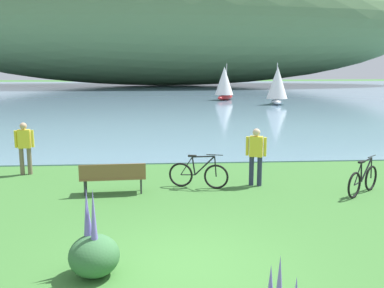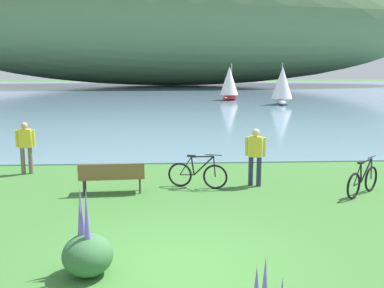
{
  "view_description": "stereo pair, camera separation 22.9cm",
  "coord_description": "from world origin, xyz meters",
  "px_view_note": "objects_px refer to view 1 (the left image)",
  "views": [
    {
      "loc": [
        -0.4,
        -7.15,
        3.52
      ],
      "look_at": [
        0.57,
        6.63,
        1.0
      ],
      "focal_mm": 40.47,
      "sensor_mm": 36.0,
      "label": 1
    },
    {
      "loc": [
        -0.17,
        -7.16,
        3.52
      ],
      "look_at": [
        0.57,
        6.63,
        1.0
      ],
      "focal_mm": 40.47,
      "sensor_mm": 36.0,
      "label": 2
    }
  ],
  "objects_px": {
    "person_on_the_grass": "(256,153)",
    "sailboat_nearest_to_shore": "(224,83)",
    "person_at_shoreline": "(25,145)",
    "bicycle_leaning_near_bench": "(363,180)",
    "bicycle_beside_path": "(198,174)",
    "park_bench_near_camera": "(113,176)",
    "sailboat_mid_bay": "(277,85)"
  },
  "relations": [
    {
      "from": "bicycle_beside_path",
      "to": "sailboat_mid_bay",
      "type": "bearing_deg",
      "value": 70.42
    },
    {
      "from": "sailboat_nearest_to_shore",
      "to": "sailboat_mid_bay",
      "type": "height_order",
      "value": "sailboat_mid_bay"
    },
    {
      "from": "person_on_the_grass",
      "to": "sailboat_nearest_to_shore",
      "type": "distance_m",
      "value": 31.53
    },
    {
      "from": "bicycle_leaning_near_bench",
      "to": "person_at_shoreline",
      "type": "relative_size",
      "value": 0.81
    },
    {
      "from": "person_at_shoreline",
      "to": "sailboat_nearest_to_shore",
      "type": "relative_size",
      "value": 0.47
    },
    {
      "from": "bicycle_leaning_near_bench",
      "to": "person_on_the_grass",
      "type": "height_order",
      "value": "person_on_the_grass"
    },
    {
      "from": "person_on_the_grass",
      "to": "sailboat_nearest_to_shore",
      "type": "relative_size",
      "value": 0.47
    },
    {
      "from": "bicycle_beside_path",
      "to": "person_on_the_grass",
      "type": "xyz_separation_m",
      "value": [
        1.7,
        0.13,
        0.58
      ]
    },
    {
      "from": "bicycle_leaning_near_bench",
      "to": "sailboat_mid_bay",
      "type": "relative_size",
      "value": 0.37
    },
    {
      "from": "bicycle_beside_path",
      "to": "person_at_shoreline",
      "type": "bearing_deg",
      "value": 160.33
    },
    {
      "from": "park_bench_near_camera",
      "to": "sailboat_nearest_to_shore",
      "type": "distance_m",
      "value": 32.83
    },
    {
      "from": "person_at_shoreline",
      "to": "sailboat_mid_bay",
      "type": "bearing_deg",
      "value": 58.53
    },
    {
      "from": "park_bench_near_camera",
      "to": "person_at_shoreline",
      "type": "bearing_deg",
      "value": 141.97
    },
    {
      "from": "sailboat_nearest_to_shore",
      "to": "person_at_shoreline",
      "type": "bearing_deg",
      "value": -110.1
    },
    {
      "from": "park_bench_near_camera",
      "to": "person_on_the_grass",
      "type": "distance_m",
      "value": 4.18
    },
    {
      "from": "park_bench_near_camera",
      "to": "person_at_shoreline",
      "type": "relative_size",
      "value": 1.07
    },
    {
      "from": "bicycle_beside_path",
      "to": "sailboat_nearest_to_shore",
      "type": "bearing_deg",
      "value": 80.43
    },
    {
      "from": "bicycle_beside_path",
      "to": "sailboat_mid_bay",
      "type": "height_order",
      "value": "sailboat_mid_bay"
    },
    {
      "from": "bicycle_beside_path",
      "to": "person_at_shoreline",
      "type": "height_order",
      "value": "person_at_shoreline"
    },
    {
      "from": "person_at_shoreline",
      "to": "person_on_the_grass",
      "type": "height_order",
      "value": "same"
    },
    {
      "from": "park_bench_near_camera",
      "to": "sailboat_nearest_to_shore",
      "type": "relative_size",
      "value": 0.5
    },
    {
      "from": "bicycle_beside_path",
      "to": "sailboat_nearest_to_shore",
      "type": "xyz_separation_m",
      "value": [
        5.3,
        31.44,
        1.36
      ]
    },
    {
      "from": "bicycle_leaning_near_bench",
      "to": "sailboat_mid_bay",
      "type": "bearing_deg",
      "value": 79.94
    },
    {
      "from": "sailboat_mid_bay",
      "to": "person_at_shoreline",
      "type": "bearing_deg",
      "value": -121.47
    },
    {
      "from": "person_at_shoreline",
      "to": "sailboat_nearest_to_shore",
      "type": "xyz_separation_m",
      "value": [
        10.79,
        29.48,
        0.78
      ]
    },
    {
      "from": "bicycle_leaning_near_bench",
      "to": "bicycle_beside_path",
      "type": "relative_size",
      "value": 0.81
    },
    {
      "from": "person_at_shoreline",
      "to": "sailboat_nearest_to_shore",
      "type": "distance_m",
      "value": 31.4
    },
    {
      "from": "sailboat_nearest_to_shore",
      "to": "bicycle_beside_path",
      "type": "bearing_deg",
      "value": -99.57
    },
    {
      "from": "park_bench_near_camera",
      "to": "sailboat_nearest_to_shore",
      "type": "bearing_deg",
      "value": 76.41
    },
    {
      "from": "person_on_the_grass",
      "to": "sailboat_mid_bay",
      "type": "distance_m",
      "value": 27.06
    },
    {
      "from": "park_bench_near_camera",
      "to": "person_on_the_grass",
      "type": "relative_size",
      "value": 1.07
    },
    {
      "from": "bicycle_leaning_near_bench",
      "to": "person_at_shoreline",
      "type": "bearing_deg",
      "value": 163.74
    }
  ]
}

